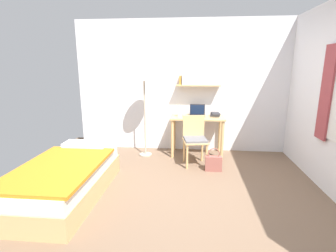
{
  "coord_description": "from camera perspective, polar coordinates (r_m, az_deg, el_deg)",
  "views": [
    {
      "loc": [
        0.15,
        -3.11,
        1.72
      ],
      "look_at": [
        -0.21,
        0.51,
        0.85
      ],
      "focal_mm": 27.1,
      "sensor_mm": 36.0,
      "label": 1
    }
  ],
  "objects": [
    {
      "name": "water_bottle",
      "position": [
        4.85,
        2.59,
        3.41
      ],
      "size": [
        0.07,
        0.07,
        0.22
      ],
      "primitive_type": "cylinder",
      "color": "silver",
      "rests_on": "desk"
    },
    {
      "name": "desk",
      "position": [
        4.93,
        6.59,
        0.41
      ],
      "size": [
        1.02,
        0.54,
        0.76
      ],
      "color": "tan",
      "rests_on": "ground_plane"
    },
    {
      "name": "laptop",
      "position": [
        4.97,
        6.61,
        2.93
      ],
      "size": [
        0.3,
        0.23,
        0.22
      ],
      "color": "black",
      "rests_on": "desk"
    },
    {
      "name": "desk_chair",
      "position": [
        4.48,
        6.03,
        -2.64
      ],
      "size": [
        0.48,
        0.49,
        0.86
      ],
      "color": "tan",
      "rests_on": "ground_plane"
    },
    {
      "name": "wall_back",
      "position": [
        5.15,
        4.01,
        8.76
      ],
      "size": [
        4.4,
        0.27,
        2.6
      ],
      "color": "white",
      "rests_on": "ground_plane"
    },
    {
      "name": "handbag",
      "position": [
        4.34,
        10.2,
        -8.16
      ],
      "size": [
        0.27,
        0.11,
        0.4
      ],
      "color": "#99564C",
      "rests_on": "ground_plane"
    },
    {
      "name": "standing_lamp",
      "position": [
        4.75,
        -5.41,
        10.61
      ],
      "size": [
        0.41,
        0.41,
        1.68
      ],
      "color": "#B2A893",
      "rests_on": "ground_plane"
    },
    {
      "name": "book_stack",
      "position": [
        4.94,
        10.56,
        2.55
      ],
      "size": [
        0.19,
        0.25,
        0.08
      ],
      "color": "silver",
      "rests_on": "desk"
    },
    {
      "name": "bed",
      "position": [
        3.72,
        -22.12,
        -11.02
      ],
      "size": [
        0.97,
        1.84,
        0.54
      ],
      "color": "tan",
      "rests_on": "ground_plane"
    },
    {
      "name": "ground_plane",
      "position": [
        3.55,
        2.62,
        -15.5
      ],
      "size": [
        5.28,
        5.28,
        0.0
      ],
      "primitive_type": "plane",
      "color": "brown"
    }
  ]
}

